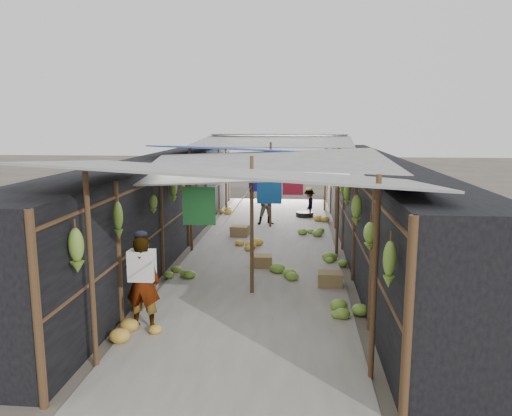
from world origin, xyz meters
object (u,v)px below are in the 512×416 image
(crate_near, at_px, (262,261))
(black_basin, at_px, (305,215))
(vendor_elderly, at_px, (143,282))
(vendor_seated, at_px, (309,204))
(shopper_blue, at_px, (268,202))

(crate_near, bearing_deg, black_basin, 77.50)
(vendor_elderly, bearing_deg, crate_near, -113.82)
(black_basin, xyz_separation_m, vendor_seated, (0.15, -0.15, 0.40))
(vendor_seated, bearing_deg, shopper_blue, -42.87)
(shopper_blue, distance_m, vendor_seated, 1.79)
(crate_near, height_order, black_basin, crate_near)
(black_basin, height_order, vendor_elderly, vendor_elderly)
(crate_near, bearing_deg, shopper_blue, 88.86)
(shopper_blue, bearing_deg, black_basin, 33.78)
(shopper_blue, bearing_deg, crate_near, -103.89)
(vendor_seated, bearing_deg, black_basin, -131.72)
(vendor_elderly, relative_size, shopper_blue, 1.05)
(crate_near, relative_size, vendor_seated, 0.47)
(crate_near, relative_size, vendor_elderly, 0.31)
(vendor_elderly, xyz_separation_m, vendor_seated, (2.76, 9.30, -0.26))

